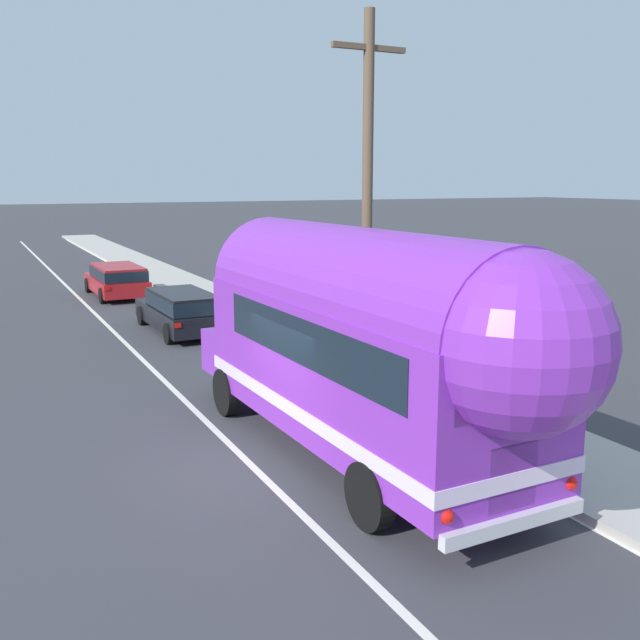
# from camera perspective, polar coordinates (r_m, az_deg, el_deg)

# --- Properties ---
(ground_plane) EXTENTS (300.00, 300.00, 0.00)m
(ground_plane) POSITION_cam_1_polar(r_m,az_deg,el_deg) (12.65, -5.27, -11.70)
(ground_plane) COLOR #38383D
(lane_markings) EXTENTS (3.68, 80.00, 0.01)m
(lane_markings) POSITION_cam_1_polar(r_m,az_deg,el_deg) (24.13, -12.04, -0.84)
(lane_markings) COLOR silver
(lane_markings) RESTS_ON ground
(sidewalk_slab) EXTENTS (2.72, 90.00, 0.15)m
(sidewalk_slab) POSITION_cam_1_polar(r_m,az_deg,el_deg) (23.29, -2.98, -0.85)
(sidewalk_slab) COLOR #ADA89E
(sidewalk_slab) RESTS_ON ground
(utility_pole) EXTENTS (1.80, 0.24, 8.50)m
(utility_pole) POSITION_cam_1_polar(r_m,az_deg,el_deg) (16.24, 3.79, 9.42)
(utility_pole) COLOR brown
(utility_pole) RESTS_ON ground
(painted_bus) EXTENTS (2.76, 10.27, 4.12)m
(painted_bus) POSITION_cam_1_polar(r_m,az_deg,el_deg) (12.00, 4.00, -1.38)
(painted_bus) COLOR purple
(painted_bus) RESTS_ON ground
(car_lead) EXTENTS (1.96, 4.79, 1.37)m
(car_lead) POSITION_cam_1_polar(r_m,az_deg,el_deg) (23.61, -11.01, 0.88)
(car_lead) COLOR black
(car_lead) RESTS_ON ground
(car_second) EXTENTS (2.07, 4.72, 1.37)m
(car_second) POSITION_cam_1_polar(r_m,az_deg,el_deg) (31.54, -15.89, 3.22)
(car_second) COLOR #A5191E
(car_second) RESTS_ON ground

